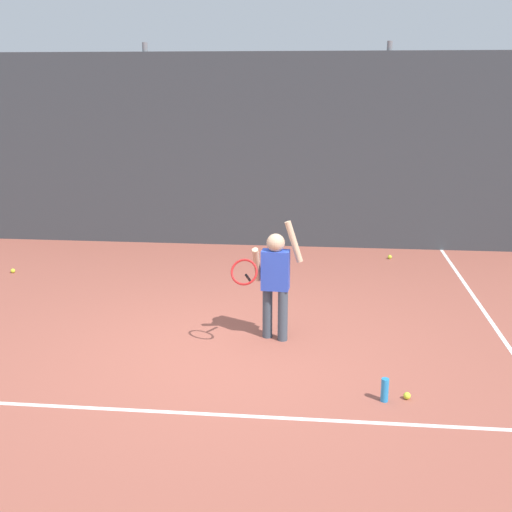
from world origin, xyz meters
TOP-DOWN VIEW (x-y plane):
  - ground_plane at (0.00, 0.00)m, footprint 20.00×20.00m
  - court_line_baseline at (0.00, -1.28)m, footprint 9.00×0.05m
  - court_line_sideline at (3.04, 1.00)m, footprint 0.05×9.00m
  - back_fence_windscreen at (0.00, 4.64)m, footprint 12.32×0.08m
  - fence_post_1 at (-2.00, 4.70)m, footprint 0.09×0.09m
  - fence_post_2 at (2.00, 4.70)m, footprint 0.09×0.09m
  - tennis_player at (0.49, 0.44)m, footprint 0.74×0.57m
  - water_bottle at (1.59, -0.88)m, footprint 0.07×0.07m
  - tennis_ball_0 at (0.39, 2.98)m, footprint 0.07×0.07m
  - tennis_ball_1 at (-3.60, 2.57)m, footprint 0.07×0.07m
  - tennis_ball_2 at (2.11, 3.94)m, footprint 0.07×0.07m
  - tennis_ball_4 at (1.80, -0.82)m, footprint 0.07×0.07m

SIDE VIEW (x-z plane):
  - ground_plane at x=0.00m, z-range 0.00..0.00m
  - court_line_baseline at x=0.00m, z-range 0.00..0.00m
  - court_line_sideline at x=3.04m, z-range 0.00..0.00m
  - tennis_ball_0 at x=0.39m, z-range 0.00..0.07m
  - tennis_ball_1 at x=-3.60m, z-range 0.00..0.07m
  - tennis_ball_2 at x=2.11m, z-range 0.00..0.07m
  - tennis_ball_4 at x=1.80m, z-range 0.00..0.07m
  - water_bottle at x=1.59m, z-range 0.00..0.22m
  - tennis_player at x=0.49m, z-range 0.05..1.40m
  - back_fence_windscreen at x=0.00m, z-range 0.00..3.25m
  - fence_post_1 at x=-2.00m, z-range 0.00..3.40m
  - fence_post_2 at x=2.00m, z-range 0.00..3.40m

